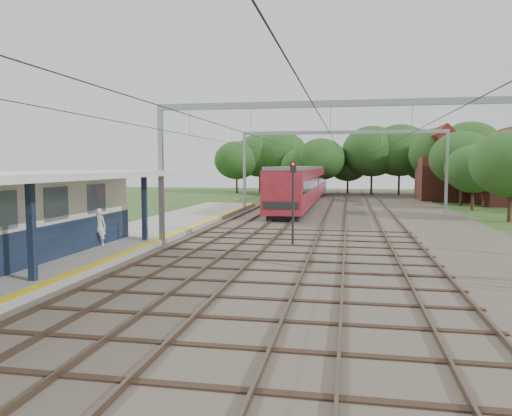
# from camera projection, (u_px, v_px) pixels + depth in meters

# --- Properties ---
(ground) EXTENTS (160.00, 160.00, 0.00)m
(ground) POSITION_uv_depth(u_px,v_px,m) (121.00, 386.00, 9.16)
(ground) COLOR #2D4C1E
(ground) RESTS_ON ground
(ballast_bed) EXTENTS (18.00, 90.00, 0.10)m
(ballast_bed) POSITION_uv_depth(u_px,v_px,m) (347.00, 218.00, 37.82)
(ballast_bed) COLOR #473D33
(ballast_bed) RESTS_ON ground
(platform) EXTENTS (5.00, 52.00, 0.35)m
(platform) POSITION_uv_depth(u_px,v_px,m) (106.00, 245.00, 24.22)
(platform) COLOR gray
(platform) RESTS_ON ground
(yellow_stripe) EXTENTS (0.45, 52.00, 0.01)m
(yellow_stripe) POSITION_uv_depth(u_px,v_px,m) (149.00, 243.00, 23.80)
(yellow_stripe) COLOR yellow
(yellow_stripe) RESTS_ON platform
(rail_tracks) EXTENTS (11.80, 88.00, 0.15)m
(rail_tracks) POSITION_uv_depth(u_px,v_px,m) (314.00, 216.00, 38.26)
(rail_tracks) COLOR brown
(rail_tracks) RESTS_ON ballast_bed
(catenary_system) EXTENTS (17.22, 88.00, 7.00)m
(catenary_system) POSITION_uv_depth(u_px,v_px,m) (339.00, 143.00, 32.84)
(catenary_system) COLOR gray
(catenary_system) RESTS_ON ground
(tree_band) EXTENTS (31.72, 30.88, 8.82)m
(tree_band) POSITION_uv_depth(u_px,v_px,m) (347.00, 159.00, 64.00)
(tree_band) COLOR #382619
(tree_band) RESTS_ON ground
(house_far) EXTENTS (8.00, 6.12, 8.66)m
(house_far) POSITION_uv_depth(u_px,v_px,m) (455.00, 173.00, 56.92)
(house_far) COLOR brown
(house_far) RESTS_ON ground
(person) EXTENTS (0.64, 0.42, 1.75)m
(person) POSITION_uv_depth(u_px,v_px,m) (99.00, 227.00, 23.00)
(person) COLOR white
(person) RESTS_ON platform
(train) EXTENTS (2.94, 36.60, 3.86)m
(train) POSITION_uv_depth(u_px,v_px,m) (304.00, 184.00, 52.18)
(train) COLOR black
(train) RESTS_ON ballast_bed
(signal_post) EXTENTS (0.30, 0.26, 4.23)m
(signal_post) POSITION_uv_depth(u_px,v_px,m) (293.00, 194.00, 24.80)
(signal_post) COLOR black
(signal_post) RESTS_ON ground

